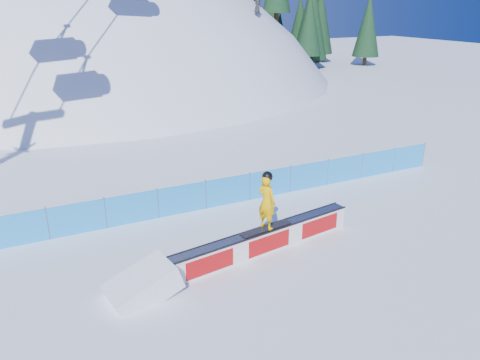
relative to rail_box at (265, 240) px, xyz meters
name	(u,v)px	position (x,y,z in m)	size (l,w,h in m)	color
ground	(285,253)	(0.55, -0.37, -0.42)	(160.00, 160.00, 0.00)	white
snow_hill	(101,227)	(0.55, 41.63, -18.42)	(64.00, 64.00, 64.00)	silver
safety_fence	(228,191)	(0.55, 4.13, 0.18)	(22.05, 0.05, 1.30)	#1C8BE1
rail_box	(265,240)	(0.00, 0.00, 0.00)	(7.07, 1.53, 0.85)	white
snow_ramp	(143,295)	(-4.37, -0.65, -0.42)	(1.95, 1.30, 0.73)	white
snowboarder	(267,201)	(0.03, 0.00, 1.42)	(1.96, 0.80, 2.02)	black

